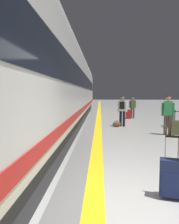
{
  "coord_description": "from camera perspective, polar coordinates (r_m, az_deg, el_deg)",
  "views": [
    {
      "loc": [
        -0.76,
        -3.25,
        1.82
      ],
      "look_at": [
        -1.11,
        4.2,
        1.19
      ],
      "focal_mm": 35.93,
      "sensor_mm": 36.0,
      "label": 1
    }
  ],
  "objects": [
    {
      "name": "duffel_bag_mid",
      "position": [
        12.2,
        6.92,
        -3.06
      ],
      "size": [
        0.44,
        0.26,
        0.36
      ],
      "color": "brown",
      "rests_on": "ground"
    },
    {
      "name": "suitcase_near",
      "position": [
        10.18,
        21.33,
        -3.7
      ],
      "size": [
        0.44,
        0.37,
        1.06
      ],
      "color": "#596038",
      "rests_on": "ground"
    },
    {
      "name": "high_speed_train",
      "position": [
        9.24,
        -12.02,
        8.99
      ],
      "size": [
        2.94,
        36.12,
        4.97
      ],
      "color": "#38383D",
      "rests_on": "ground"
    },
    {
      "name": "ground_plane",
      "position": [
        3.8,
        15.24,
        -23.91
      ],
      "size": [
        120.0,
        120.0,
        0.0
      ],
      "primitive_type": "plane",
      "color": "#B7B7B2"
    },
    {
      "name": "tactile_edge_band",
      "position": [
        13.38,
        0.59,
        -2.97
      ],
      "size": [
        0.74,
        80.0,
        0.01
      ],
      "primitive_type": "cube",
      "color": "slate",
      "rests_on": "ground"
    },
    {
      "name": "passenger_mid",
      "position": [
        12.34,
        8.36,
        1.0
      ],
      "size": [
        0.52,
        0.38,
        1.7
      ],
      "color": "black",
      "rests_on": "ground"
    },
    {
      "name": "rolling_suitcase_foreground",
      "position": [
        4.23,
        20.02,
        -15.4
      ],
      "size": [
        0.42,
        0.32,
        1.08
      ],
      "color": "#19234C",
      "rests_on": "ground"
    },
    {
      "name": "passenger_near",
      "position": [
        10.22,
        19.33,
        0.02
      ],
      "size": [
        0.53,
        0.28,
        1.74
      ],
      "color": "brown",
      "rests_on": "ground"
    },
    {
      "name": "suitcase_far",
      "position": [
        16.12,
        9.88,
        -0.45
      ],
      "size": [
        0.41,
        0.29,
        0.66
      ],
      "color": "#A51E1E",
      "rests_on": "ground"
    },
    {
      "name": "passenger_far",
      "position": [
        16.33,
        10.92,
        1.64
      ],
      "size": [
        0.49,
        0.31,
        1.58
      ],
      "color": "brown",
      "rests_on": "ground"
    },
    {
      "name": "safety_line_strip",
      "position": [
        13.37,
        2.26,
        -2.98
      ],
      "size": [
        0.36,
        80.0,
        0.01
      ],
      "primitive_type": "cube",
      "color": "yellow",
      "rests_on": "ground"
    },
    {
      "name": "waste_bin",
      "position": [
        12.92,
        20.04,
        -1.51
      ],
      "size": [
        0.46,
        0.46,
        0.91
      ],
      "color": "#4C4C51",
      "rests_on": "ground"
    }
  ]
}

